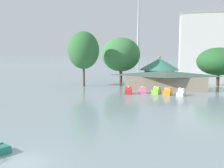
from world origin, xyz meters
name	(u,v)px	position (x,y,z in m)	size (l,w,h in m)	color
ground_plane	(21,164)	(0.00, 0.00, 0.00)	(2000.00, 2000.00, 0.00)	gray
pedal_boat_red	(129,91)	(2.84, 34.82, 0.59)	(1.72, 2.61, 1.67)	red
pedal_boat_pink	(142,91)	(5.47, 36.33, 0.49)	(1.81, 2.75, 1.60)	pink
pedal_boat_lime	(156,91)	(8.33, 36.13, 0.58)	(1.84, 2.57, 1.66)	#8CCC3F
pedal_boat_orange	(168,92)	(10.55, 34.89, 0.56)	(1.87, 2.60, 1.54)	orange
pedal_boat_white	(181,93)	(13.05, 34.45, 0.56)	(1.89, 2.55, 1.72)	white
boathouse	(166,80)	(10.05, 43.14, 2.20)	(18.78, 8.20, 4.21)	gray
green_roof_pavilion	(159,68)	(8.22, 57.60, 3.88)	(11.17, 11.17, 7.45)	brown
shoreline_tree_tall_left	(83,50)	(-9.82, 44.90, 8.85)	(7.69, 7.69, 13.46)	brown
shoreline_tree_mid	(121,55)	(-2.17, 54.37, 7.77)	(10.58, 10.58, 12.43)	brown
shoreline_tree_right	(219,62)	(22.77, 51.83, 6.08)	(10.63, 10.63, 9.53)	brown
background_building_block	(204,43)	(25.61, 100.45, 12.59)	(20.72, 12.92, 25.13)	silver
distant_broadcast_tower	(138,10)	(-35.97, 406.39, 77.40)	(6.98, 6.98, 182.32)	#B7BCC6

